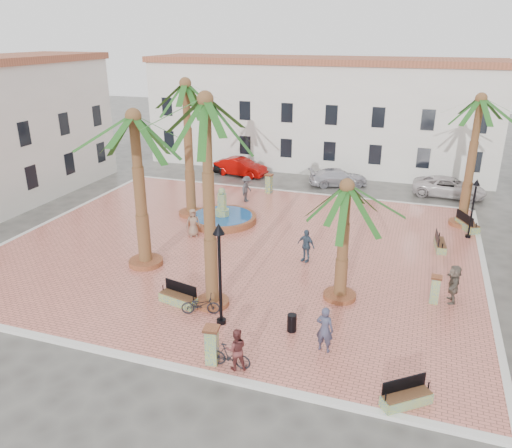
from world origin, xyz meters
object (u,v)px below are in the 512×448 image
object	(u,v)px
car_red	(241,167)
bench_e	(440,245)
bench_s	(178,298)
bicycle_b	(230,356)
pedestrian_fountain_a	(193,223)
palm_nw	(186,99)
bicycle_a	(201,305)
pedestrian_north	(247,189)
litter_bin	(292,323)
lamppost_s	(219,257)
palm_ne	(479,114)
bench_se	(406,398)
car_white	(449,187)
fountain	(222,217)
bollard_se	(212,345)
bollard_e	(435,289)
cyclist_b	(236,349)
bench_ne	(467,225)
palm_e	(346,203)
pedestrian_fountain_b	(306,245)
palm_sw	(135,136)
lamppost_e	(474,198)
cyclist_a	(325,329)
car_black	(235,167)
car_silver	(338,177)
palm_s	(206,123)

from	to	relation	value
car_red	bench_e	bearing A→B (deg)	-116.04
bench_s	bicycle_b	bearing A→B (deg)	-29.39
bench_e	pedestrian_fountain_a	xyz separation A→B (m)	(-13.91, -2.71, 0.58)
palm_nw	bicycle_a	bearing A→B (deg)	-62.54
pedestrian_north	litter_bin	bearing A→B (deg)	-147.08
lamppost_s	car_red	xyz separation A→B (m)	(-7.44, 22.26, -2.43)
litter_bin	pedestrian_north	xyz separation A→B (m)	(-7.37, 15.05, 0.55)
palm_ne	bench_se	bearing A→B (deg)	-97.62
bench_s	car_white	xyz separation A→B (m)	(11.74, 20.98, 0.30)
fountain	bollard_se	world-z (taller)	fountain
bench_se	litter_bin	distance (m)	5.51
bollard_e	pedestrian_fountain_a	size ratio (longest dim) A/B	0.79
car_red	pedestrian_north	bearing A→B (deg)	-147.37
bench_s	lamppost_s	size ratio (longest dim) A/B	0.43
cyclist_b	bench_ne	bearing A→B (deg)	-139.77
car_red	litter_bin	bearing A→B (deg)	-145.76
palm_e	pedestrian_fountain_b	distance (m)	5.54
palm_nw	car_white	world-z (taller)	palm_nw
palm_sw	palm_nw	bearing A→B (deg)	97.74
bench_e	bench_ne	distance (m)	4.04
palm_nw	lamppost_e	size ratio (longest dim) A/B	2.47
cyclist_a	fountain	bearing A→B (deg)	-43.33
cyclist_a	lamppost_e	bearing A→B (deg)	-103.86
palm_nw	bench_s	size ratio (longest dim) A/B	4.63
pedestrian_fountain_a	car_black	distance (m)	14.62
car_red	cyclist_a	bearing A→B (deg)	-143.58
car_white	pedestrian_fountain_b	bearing A→B (deg)	156.77
cyclist_b	car_white	bearing A→B (deg)	-130.80
pedestrian_fountain_b	cyclist_b	bearing A→B (deg)	-69.58
bench_se	pedestrian_fountain_b	bearing A→B (deg)	82.36
bench_ne	car_silver	xyz separation A→B (m)	(-9.26, 7.25, 0.23)
pedestrian_fountain_b	bench_s	bearing A→B (deg)	-103.12
bench_s	bollard_e	size ratio (longest dim) A/B	1.45
palm_s	litter_bin	xyz separation A→B (m)	(3.90, -0.91, -7.71)
bollard_se	pedestrian_fountain_b	size ratio (longest dim) A/B	0.85
pedestrian_north	car_white	xyz separation A→B (m)	(13.75, 6.40, -0.35)
palm_sw	litter_bin	distance (m)	11.48
lamppost_s	cyclist_a	size ratio (longest dim) A/B	2.39
cyclist_a	litter_bin	bearing A→B (deg)	-21.77
cyclist_b	lamppost_e	bearing A→B (deg)	-141.79
lamppost_s	bench_ne	bearing A→B (deg)	55.16
bench_ne	palm_sw	bearing A→B (deg)	96.43
cyclist_a	pedestrian_north	size ratio (longest dim) A/B	1.01
bench_se	litter_bin	bearing A→B (deg)	109.32
cyclist_a	cyclist_b	size ratio (longest dim) A/B	1.16
bollard_se	car_red	bearing A→B (deg)	108.17
cyclist_a	bicycle_b	distance (m)	3.69
lamppost_s	car_red	world-z (taller)	lamppost_s
palm_e	lamppost_s	bearing A→B (deg)	-139.32
pedestrian_fountain_b	pedestrian_north	distance (m)	10.51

